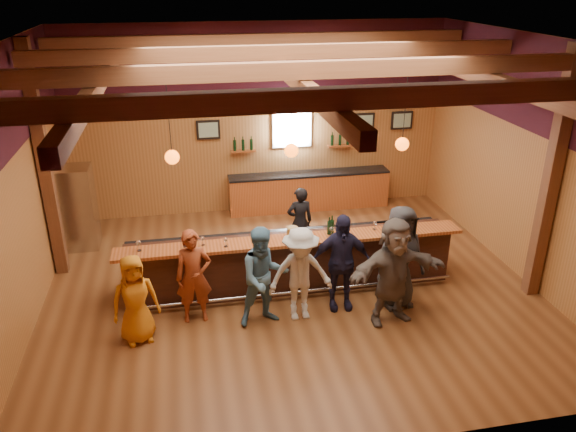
{
  "coord_description": "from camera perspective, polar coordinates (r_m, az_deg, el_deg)",
  "views": [
    {
      "loc": [
        -1.81,
        -9.03,
        5.49
      ],
      "look_at": [
        0.0,
        0.3,
        1.35
      ],
      "focal_mm": 35.0,
      "sensor_mm": 36.0,
      "label": 1
    }
  ],
  "objects": [
    {
      "name": "glass_h",
      "position": [
        10.43,
        10.07,
        -0.97
      ],
      "size": [
        0.08,
        0.08,
        0.17
      ],
      "color": "silver",
      "rests_on": "bar_counter"
    },
    {
      "name": "pendant_lights",
      "position": [
        9.63,
        0.34,
        6.73
      ],
      "size": [
        4.24,
        0.24,
        1.37
      ],
      "color": "black",
      "rests_on": "room"
    },
    {
      "name": "customer_navy",
      "position": [
        9.77,
        5.36,
        -4.68
      ],
      "size": [
        1.08,
        0.53,
        1.78
      ],
      "primitive_type": "imported",
      "rotation": [
        0.0,
        0.0,
        -0.09
      ],
      "color": "#1A1933",
      "rests_on": "ground"
    },
    {
      "name": "bar_counter",
      "position": [
        10.6,
        0.24,
        -4.42
      ],
      "size": [
        6.3,
        1.07,
        1.11
      ],
      "color": "black",
      "rests_on": "ground"
    },
    {
      "name": "stainless_fridge",
      "position": [
        12.72,
        -20.55,
        0.8
      ],
      "size": [
        0.7,
        0.7,
        1.8
      ],
      "primitive_type": "cube",
      "color": "silver",
      "rests_on": "ground"
    },
    {
      "name": "customer_white",
      "position": [
        9.45,
        1.27,
        -5.95
      ],
      "size": [
        1.1,
        0.65,
        1.69
      ],
      "primitive_type": "imported",
      "rotation": [
        0.0,
        0.0,
        0.02
      ],
      "color": "beige",
      "rests_on": "ground"
    },
    {
      "name": "window",
      "position": [
        13.68,
        0.39,
        8.97
      ],
      "size": [
        0.95,
        0.09,
        0.95
      ],
      "color": "silver",
      "rests_on": "room"
    },
    {
      "name": "wine_shelves",
      "position": [
        13.73,
        0.44,
        7.16
      ],
      "size": [
        3.0,
        0.18,
        0.3
      ],
      "color": "#92411A",
      "rests_on": "room"
    },
    {
      "name": "glass_c",
      "position": [
        9.88,
        -8.67,
        -2.33
      ],
      "size": [
        0.07,
        0.07,
        0.16
      ],
      "color": "silver",
      "rests_on": "bar_counter"
    },
    {
      "name": "customer_denim",
      "position": [
        9.31,
        -2.45,
        -6.19
      ],
      "size": [
        0.95,
        0.79,
        1.75
      ],
      "primitive_type": "imported",
      "rotation": [
        0.0,
        0.0,
        0.16
      ],
      "color": "teal",
      "rests_on": "ground"
    },
    {
      "name": "bartender",
      "position": [
        11.6,
        1.21,
        -0.59
      ],
      "size": [
        0.57,
        0.39,
        1.51
      ],
      "primitive_type": "imported",
      "rotation": [
        0.0,
        0.0,
        3.2
      ],
      "color": "black",
      "rests_on": "ground"
    },
    {
      "name": "bottle_b",
      "position": [
        10.19,
        4.48,
        -1.13
      ],
      "size": [
        0.08,
        0.08,
        0.37
      ],
      "color": "black",
      "rests_on": "bar_counter"
    },
    {
      "name": "customer_orange",
      "position": [
        9.26,
        -15.28,
        -8.18
      ],
      "size": [
        0.83,
        0.65,
        1.51
      ],
      "primitive_type": "imported",
      "rotation": [
        0.0,
        0.0,
        0.25
      ],
      "color": "#C66D12",
      "rests_on": "ground"
    },
    {
      "name": "room",
      "position": [
        9.55,
        0.28,
        9.73
      ],
      "size": [
        9.04,
        9.0,
        4.52
      ],
      "color": "brown",
      "rests_on": "ground"
    },
    {
      "name": "customer_dark",
      "position": [
        9.97,
        11.26,
        -4.11
      ],
      "size": [
        0.99,
        0.71,
        1.88
      ],
      "primitive_type": "imported",
      "rotation": [
        0.0,
        0.0,
        0.13
      ],
      "color": "#262628",
      "rests_on": "ground"
    },
    {
      "name": "glass_b",
      "position": [
        9.87,
        -10.46,
        -2.38
      ],
      "size": [
        0.08,
        0.08,
        0.19
      ],
      "color": "silver",
      "rests_on": "bar_counter"
    },
    {
      "name": "glass_d",
      "position": [
        9.77,
        -6.36,
        -2.43
      ],
      "size": [
        0.08,
        0.08,
        0.18
      ],
      "color": "silver",
      "rests_on": "bar_counter"
    },
    {
      "name": "glass_f",
      "position": [
        10.09,
        4.45,
        -1.38
      ],
      "size": [
        0.09,
        0.09,
        0.2
      ],
      "color": "silver",
      "rests_on": "bar_counter"
    },
    {
      "name": "framed_pictures",
      "position": [
        13.85,
        3.96,
        9.31
      ],
      "size": [
        5.35,
        0.05,
        0.45
      ],
      "color": "black",
      "rests_on": "room"
    },
    {
      "name": "customer_brown",
      "position": [
        9.49,
        10.65,
        -5.55
      ],
      "size": [
        1.82,
        0.82,
        1.89
      ],
      "primitive_type": "imported",
      "rotation": [
        0.0,
        0.0,
        0.16
      ],
      "color": "#60554D",
      "rests_on": "ground"
    },
    {
      "name": "bottle_a",
      "position": [
        10.2,
        4.21,
        -1.18
      ],
      "size": [
        0.07,
        0.07,
        0.33
      ],
      "color": "black",
      "rests_on": "bar_counter"
    },
    {
      "name": "glass_a",
      "position": [
        9.9,
        -14.95,
        -2.71
      ],
      "size": [
        0.09,
        0.09,
        0.2
      ],
      "color": "silver",
      "rests_on": "bar_counter"
    },
    {
      "name": "ice_bucket",
      "position": [
        10.02,
        0.44,
        -1.72
      ],
      "size": [
        0.2,
        0.2,
        0.22
      ],
      "primitive_type": "cylinder",
      "color": "olive",
      "rests_on": "bar_counter"
    },
    {
      "name": "glass_e",
      "position": [
        9.95,
        -2.8,
        -1.71
      ],
      "size": [
        0.09,
        0.09,
        0.2
      ],
      "color": "silver",
      "rests_on": "bar_counter"
    },
    {
      "name": "back_bar_cabinet",
      "position": [
        14.03,
        2.15,
        2.58
      ],
      "size": [
        4.0,
        0.52,
        0.95
      ],
      "color": "#92411A",
      "rests_on": "ground"
    },
    {
      "name": "glass_g",
      "position": [
        10.48,
        8.82,
        -0.75
      ],
      "size": [
        0.08,
        0.08,
        0.17
      ],
      "color": "silver",
      "rests_on": "bar_counter"
    },
    {
      "name": "customer_redvest",
      "position": [
        9.54,
        -9.54,
        -6.09
      ],
      "size": [
        0.62,
        0.42,
        1.66
      ],
      "primitive_type": "imported",
      "rotation": [
        0.0,
        0.0,
        0.03
      ],
      "color": "maroon",
      "rests_on": "ground"
    }
  ]
}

